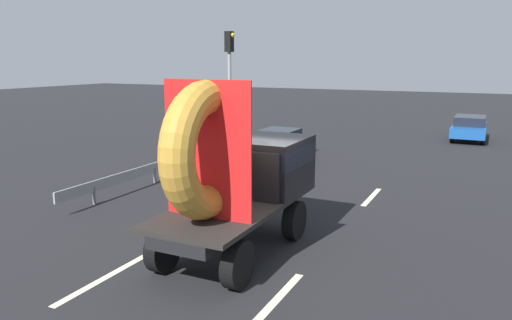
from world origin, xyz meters
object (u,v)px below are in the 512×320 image
traffic_light (230,74)px  oncoming_car (469,127)px  distant_sedan (278,143)px  flatbed_truck (240,170)px

traffic_light → oncoming_car: 13.31m
distant_sedan → oncoming_car: (7.19, 9.01, 0.01)m
flatbed_truck → traffic_light: 12.23m
flatbed_truck → oncoming_car: flatbed_truck is taller
flatbed_truck → oncoming_car: (3.81, 18.95, -1.14)m
traffic_light → flatbed_truck: bearing=-60.0°
flatbed_truck → traffic_light: size_ratio=0.88×
distant_sedan → oncoming_car: 11.53m
distant_sedan → flatbed_truck: bearing=-71.2°
traffic_light → oncoming_car: traffic_light is taller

